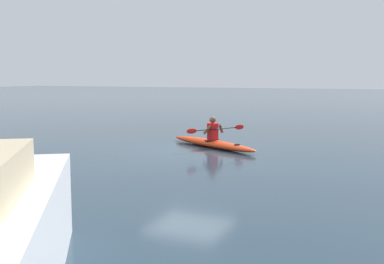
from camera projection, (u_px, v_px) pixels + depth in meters
ground_plane at (190, 151)px, 15.13m from camera, size 160.00×160.00×0.00m
kayak at (212, 143)px, 15.92m from camera, size 4.01×2.57×0.25m
kayaker at (213, 130)px, 15.83m from camera, size 1.21×2.15×0.78m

